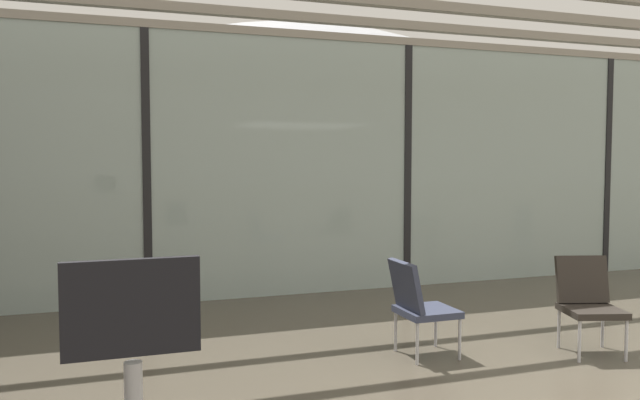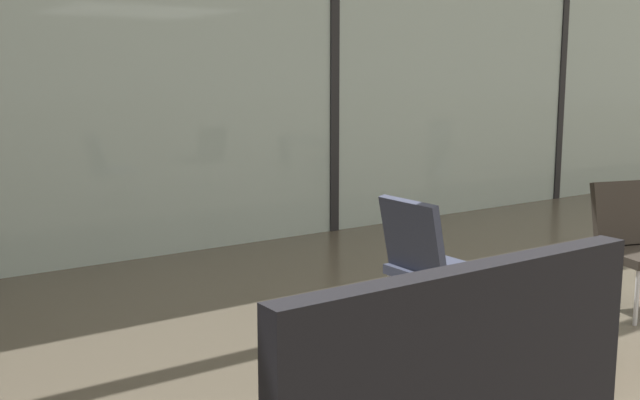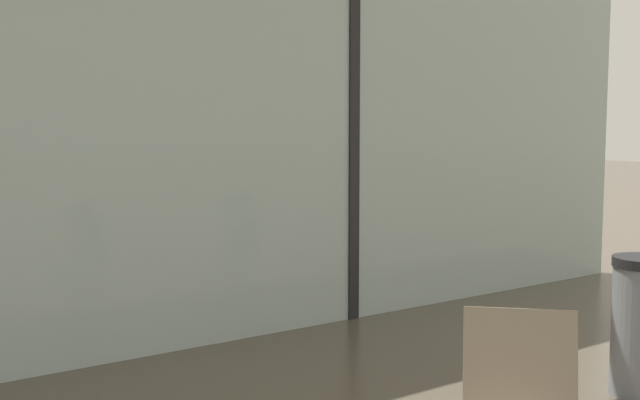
{
  "view_description": "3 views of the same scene",
  "coord_description": "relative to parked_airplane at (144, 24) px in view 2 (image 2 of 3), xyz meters",
  "views": [
    {
      "loc": [
        -4.03,
        -2.68,
        1.76
      ],
      "look_at": [
        -1.92,
        3.37,
        1.36
      ],
      "focal_mm": 35.35,
      "sensor_mm": 36.0,
      "label": 1
    },
    {
      "loc": [
        -4.45,
        -1.06,
        1.62
      ],
      "look_at": [
        -1.22,
        3.63,
        0.65
      ],
      "focal_mm": 42.79,
      "sensor_mm": 36.0,
      "label": 2
    },
    {
      "loc": [
        -0.46,
        0.03,
        1.67
      ],
      "look_at": [
        1.15,
        2.32,
        1.39
      ],
      "focal_mm": 43.28,
      "sensor_mm": 36.0,
      "label": 3
    }
  ],
  "objects": [
    {
      "name": "glass_curtain_wall",
      "position": [
        0.14,
        -4.52,
        -0.61
      ],
      "size": [
        14.0,
        0.08,
        3.34
      ],
      "primitive_type": "cube",
      "color": "#A3B7B2",
      "rests_on": "ground"
    },
    {
      "name": "window_mullion_1",
      "position": [
        0.14,
        -4.52,
        -0.61
      ],
      "size": [
        0.1,
        0.12,
        3.34
      ],
      "primitive_type": "cube",
      "color": "black",
      "rests_on": "ground"
    },
    {
      "name": "window_mullion_2",
      "position": [
        3.64,
        -4.52,
        -0.61
      ],
      "size": [
        0.1,
        0.12,
        3.34
      ],
      "primitive_type": "cube",
      "color": "black",
      "rests_on": "ground"
    },
    {
      "name": "parked_airplane",
      "position": [
        0.0,
        0.0,
        0.0
      ],
      "size": [
        10.89,
        4.55,
        4.55
      ],
      "color": "silver",
      "rests_on": "ground"
    },
    {
      "name": "lounge_chair_1",
      "position": [
        -1.22,
        -7.44,
        -1.78
      ],
      "size": [
        0.53,
        0.48,
        0.87
      ],
      "rotation": [
        0.0,
        0.0,
        1.57
      ],
      "color": "#33384C",
      "rests_on": "ground"
    },
    {
      "name": "lounge_chair_3",
      "position": [
        0.32,
        -7.82,
        -1.78
      ],
      "size": [
        0.61,
        0.64,
        0.87
      ],
      "rotation": [
        0.0,
        0.0,
        5.99
      ],
      "color": "#28231E",
      "rests_on": "ground"
    }
  ]
}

